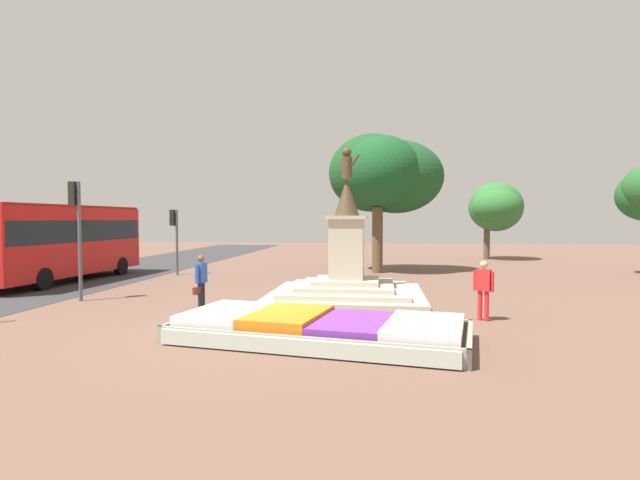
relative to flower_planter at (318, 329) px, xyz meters
name	(u,v)px	position (x,y,z in m)	size (l,w,h in m)	color
ground_plane	(255,327)	(-1.79, 1.18, -0.28)	(92.07, 92.07, 0.00)	brown
flower_planter	(318,329)	(0.00, 0.00, 0.00)	(7.21, 4.15, 0.62)	#38281C
statue_monument	(347,273)	(0.22, 6.67, 0.59)	(5.50, 5.50, 5.39)	#B3A995
traffic_light_mid_block	(77,218)	(-8.90, 4.60, 2.57)	(0.41, 0.30, 4.10)	#4C5156
traffic_light_far_corner	(175,229)	(-8.80, 12.54, 2.04)	(0.42, 0.31, 3.28)	#4C5156
city_bus	(59,238)	(-12.86, 9.35, 1.69)	(2.93, 9.32, 3.43)	red
pedestrian_with_handbag	(201,279)	(-4.06, 3.40, 0.69)	(0.27, 0.73, 1.71)	black
pedestrian_near_planter	(484,286)	(4.28, 2.82, 0.69)	(0.52, 0.37, 1.67)	red
park_tree_far_left	(383,174)	(1.58, 15.60, 4.94)	(6.16, 5.43, 7.41)	brown
park_tree_far_right	(496,207)	(9.40, 24.44, 3.38)	(3.68, 4.12, 5.36)	brown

